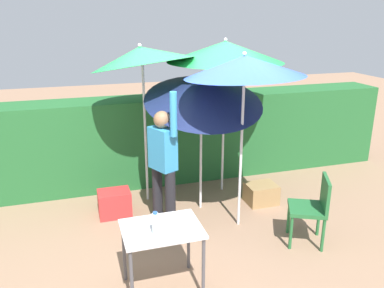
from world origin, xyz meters
The scene contains 12 objects.
ground_plane centered at (0.00, 0.00, 0.00)m, with size 24.00×24.00×0.00m, color #937056.
hedge_row centered at (0.00, 1.79, 0.73)m, with size 8.00×0.70×1.46m, color #23602D.
umbrella_rainbow centered at (0.25, 0.55, 1.74)m, with size 1.68×1.67×2.15m.
umbrella_orange centered at (-0.51, 1.04, 2.21)m, with size 1.51×1.49×2.53m.
umbrella_yellow centered at (0.75, 1.04, 2.23)m, with size 1.75×1.75×2.43m.
umbrella_navy centered at (0.55, -0.09, 2.16)m, with size 1.50×1.50×2.35m.
person_vendor centered at (-0.42, 0.23, 0.93)m, with size 0.35×0.54×1.88m.
chair_plastic centered at (1.24, -0.77, 0.51)m, with size 0.59×0.59×0.89m.
cooler_box centered at (-1.04, 0.68, 0.19)m, with size 0.45×0.34×0.37m, color red.
crate_cardboard centered at (1.15, 0.42, 0.15)m, with size 0.45×0.37×0.30m, color #9E7A4C.
folding_table centered at (-0.75, -1.09, 0.64)m, with size 0.80×0.60×0.72m.
bottle_water centered at (-0.83, -1.19, 0.84)m, with size 0.07×0.07×0.24m.
Camera 1 is at (-1.50, -4.54, 2.77)m, focal length 37.05 mm.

